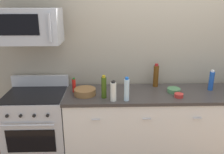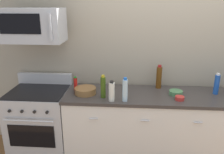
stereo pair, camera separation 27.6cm
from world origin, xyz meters
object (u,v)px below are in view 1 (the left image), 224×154
(bottle_hot_sauce_red, at_px, (74,85))
(bottle_wine_amber, at_px, (156,76))
(bowl_green_glaze, at_px, (174,90))
(bowl_wooden_salad, at_px, (85,91))
(range_oven, at_px, (38,126))
(bottle_water_clear, at_px, (127,90))
(bottle_soda_blue, at_px, (211,81))
(microwave, at_px, (28,26))
(bottle_vinegar_white, at_px, (113,91))
(bottle_olive_oil, at_px, (104,87))
(bowl_red_small, at_px, (179,95))

(bottle_hot_sauce_red, bearing_deg, bottle_wine_amber, 9.33)
(bottle_wine_amber, bearing_deg, bowl_green_glaze, -49.84)
(bowl_wooden_salad, bearing_deg, range_oven, 176.05)
(bottle_water_clear, distance_m, bowl_wooden_salad, 0.54)
(bowl_green_glaze, xyz_separation_m, bowl_wooden_salad, (-1.12, -0.05, 0.01))
(bottle_water_clear, bearing_deg, bottle_soda_blue, 14.92)
(microwave, distance_m, bottle_vinegar_white, 1.24)
(bottle_wine_amber, relative_size, bowl_green_glaze, 1.92)
(bottle_wine_amber, distance_m, bottle_hot_sauce_red, 1.10)
(bottle_hot_sauce_red, bearing_deg, bowl_green_glaze, -2.07)
(bowl_wooden_salad, bearing_deg, microwave, 172.04)
(bottle_vinegar_white, xyz_separation_m, bowl_wooden_salad, (-0.34, 0.19, -0.07))
(bottle_olive_oil, height_order, bowl_wooden_salad, bottle_olive_oil)
(microwave, relative_size, bottle_hot_sauce_red, 3.96)
(range_oven, xyz_separation_m, bottle_vinegar_white, (0.98, -0.24, 0.57))
(bottle_wine_amber, bearing_deg, bowl_wooden_salad, -163.85)
(bottle_hot_sauce_red, relative_size, bowl_wooden_salad, 0.70)
(bottle_soda_blue, distance_m, bowl_wooden_salad, 1.63)
(bowl_green_glaze, distance_m, bowl_wooden_salad, 1.13)
(bottle_water_clear, relative_size, bowl_red_small, 2.68)
(bottle_vinegar_white, distance_m, bowl_wooden_salad, 0.40)
(bottle_soda_blue, distance_m, bottle_hot_sauce_red, 1.77)
(bottle_hot_sauce_red, distance_m, bowl_red_small, 1.30)
(range_oven, distance_m, bowl_wooden_salad, 0.80)
(bottle_water_clear, bearing_deg, bowl_wooden_salad, 159.33)
(bottle_olive_oil, xyz_separation_m, bottle_hot_sauce_red, (-0.38, 0.19, -0.04))
(bottle_wine_amber, distance_m, bottle_water_clear, 0.63)
(range_oven, bearing_deg, bowl_wooden_salad, -3.95)
(bottle_olive_oil, distance_m, bottle_water_clear, 0.28)
(microwave, xyz_separation_m, bowl_green_glaze, (1.76, -0.04, -0.80))
(microwave, xyz_separation_m, bottle_wine_amber, (1.57, 0.18, -0.68))
(range_oven, xyz_separation_m, bottle_water_clear, (1.13, -0.23, 0.59))
(bottle_wine_amber, xyz_separation_m, bottle_water_clear, (-0.44, -0.46, -0.01))
(bottle_soda_blue, relative_size, bowl_green_glaze, 1.64)
(bottle_olive_oil, bearing_deg, bottle_hot_sauce_red, 152.93)
(microwave, distance_m, bottle_olive_oil, 1.13)
(bottle_vinegar_white, relative_size, bowl_green_glaze, 1.48)
(bowl_wooden_salad, bearing_deg, bottle_soda_blue, 3.96)
(bottle_wine_amber, relative_size, bowl_wooden_salad, 1.18)
(range_oven, bearing_deg, bottle_water_clear, -11.57)
(bottle_soda_blue, bearing_deg, bowl_green_glaze, -172.62)
(bottle_vinegar_white, height_order, bottle_hot_sauce_red, bottle_vinegar_white)
(microwave, xyz_separation_m, bottle_water_clear, (1.13, -0.28, -0.70))
(bottle_water_clear, bearing_deg, bottle_hot_sauce_red, 156.35)
(bottle_water_clear, height_order, bowl_wooden_salad, bottle_water_clear)
(bottle_wine_amber, bearing_deg, bottle_water_clear, -133.65)
(range_oven, xyz_separation_m, bottle_hot_sauce_red, (0.49, 0.05, 0.54))
(microwave, xyz_separation_m, bowl_red_small, (1.77, -0.20, -0.81))
(bottle_olive_oil, relative_size, bottle_hot_sauce_red, 1.49)
(bottle_soda_blue, bearing_deg, bottle_vinegar_white, -166.55)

